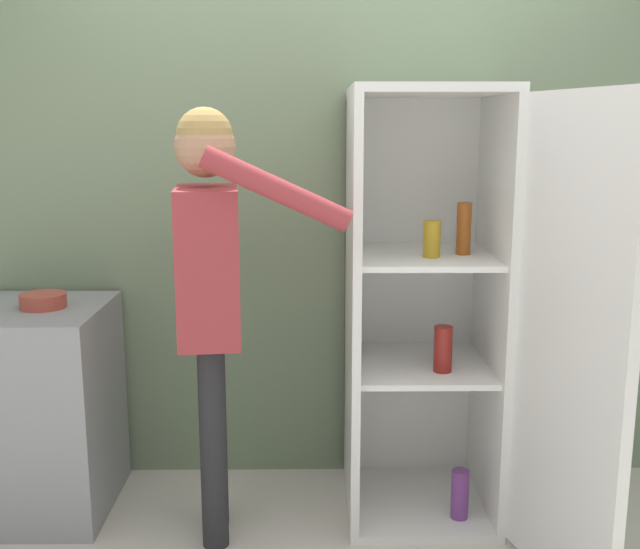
% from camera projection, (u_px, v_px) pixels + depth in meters
% --- Properties ---
extents(wall_back, '(7.00, 0.06, 2.55)m').
position_uv_depth(wall_back, '(330.00, 208.00, 3.42)').
color(wall_back, gray).
rests_on(wall_back, ground_plane).
extents(refrigerator, '(0.83, 1.25, 1.80)m').
position_uv_depth(refrigerator, '(449.00, 313.00, 3.05)').
color(refrigerator, white).
rests_on(refrigerator, ground_plane).
extents(person, '(0.68, 0.54, 1.72)m').
position_uv_depth(person, '(211.00, 270.00, 2.86)').
color(person, '#262628').
rests_on(person, ground_plane).
extents(counter, '(0.61, 0.63, 0.90)m').
position_uv_depth(counter, '(38.00, 409.00, 3.22)').
color(counter, gray).
rests_on(counter, ground_plane).
extents(bowl, '(0.19, 0.19, 0.06)m').
position_uv_depth(bowl, '(43.00, 301.00, 3.12)').
color(bowl, '#B24738').
rests_on(bowl, counter).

